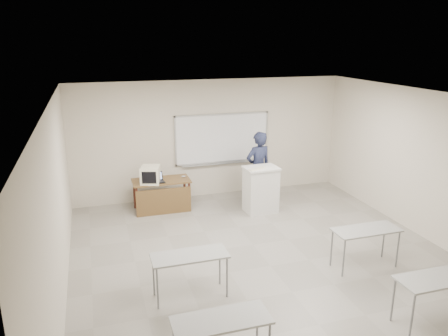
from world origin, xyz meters
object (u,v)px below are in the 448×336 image
object	(u,v)px
whiteboard	(222,139)
laptop	(158,180)
keyboard	(257,169)
instructor_desk	(162,190)
mouse	(183,176)
podium	(261,189)
crt_monitor	(151,175)
presenter	(258,168)

from	to	relation	value
whiteboard	laptop	world-z (taller)	whiteboard
whiteboard	keyboard	bearing A→B (deg)	-77.57
instructor_desk	mouse	world-z (taller)	mouse
whiteboard	mouse	bearing A→B (deg)	-152.15
podium	mouse	world-z (taller)	podium
whiteboard	keyboard	size ratio (longest dim) A/B	5.87
keyboard	mouse	bearing A→B (deg)	129.23
crt_monitor	laptop	distance (m)	0.20
whiteboard	mouse	size ratio (longest dim) A/B	24.66
whiteboard	presenter	bearing A→B (deg)	-56.15
instructor_desk	laptop	xyz separation A→B (m)	(-0.10, -0.02, 0.27)
instructor_desk	keyboard	xyz separation A→B (m)	(2.07, -0.81, 0.57)
presenter	podium	bearing A→B (deg)	65.99
laptop	keyboard	world-z (taller)	keyboard
instructor_desk	keyboard	distance (m)	2.29
whiteboard	instructor_desk	distance (m)	2.11
podium	presenter	bearing A→B (deg)	72.60
crt_monitor	laptop	world-z (taller)	crt_monitor
crt_monitor	laptop	bearing A→B (deg)	15.69
whiteboard	crt_monitor	xyz separation A→B (m)	(-1.97, -0.79, -0.54)
crt_monitor	mouse	distance (m)	0.84
whiteboard	crt_monitor	size ratio (longest dim) A/B	5.21
mouse	crt_monitor	bearing A→B (deg)	-174.07
podium	laptop	bearing A→B (deg)	160.83
instructor_desk	keyboard	world-z (taller)	keyboard
presenter	keyboard	bearing A→B (deg)	56.54
podium	mouse	xyz separation A→B (m)	(-1.67, 0.85, 0.22)
mouse	keyboard	size ratio (longest dim) A/B	0.24
keyboard	crt_monitor	bearing A→B (deg)	142.86
crt_monitor	mouse	xyz separation A→B (m)	(0.80, 0.17, -0.17)
whiteboard	keyboard	xyz separation A→B (m)	(0.35, -1.59, -0.38)
whiteboard	podium	size ratio (longest dim) A/B	2.27
instructor_desk	mouse	bearing A→B (deg)	16.71
crt_monitor	mouse	size ratio (longest dim) A/B	4.73
laptop	presenter	size ratio (longest dim) A/B	0.16
mouse	presenter	bearing A→B (deg)	-16.69
whiteboard	instructor_desk	world-z (taller)	whiteboard
presenter	whiteboard	bearing A→B (deg)	-65.74
whiteboard	podium	distance (m)	1.81
instructor_desk	presenter	bearing A→B (deg)	-3.61
mouse	keyboard	world-z (taller)	keyboard
keyboard	presenter	distance (m)	0.73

